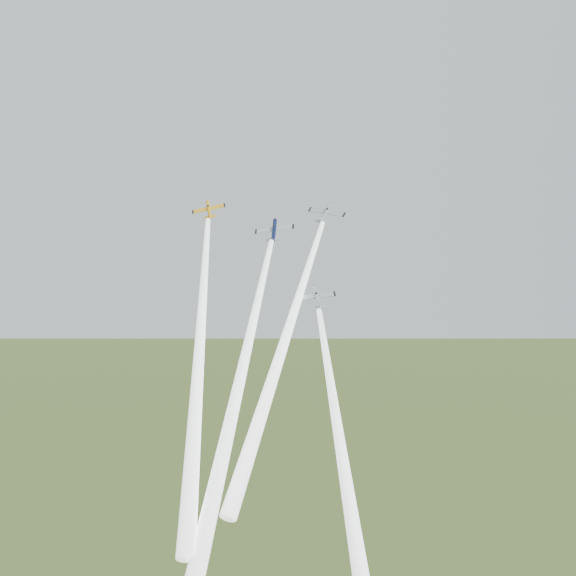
# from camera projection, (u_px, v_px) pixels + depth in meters

# --- Properties ---
(plane_yellow) EXTENTS (8.07, 6.11, 6.65)m
(plane_yellow) POSITION_uv_depth(u_px,v_px,m) (209.00, 209.00, 142.14)
(plane_yellow) COLOR #EFA414
(smoke_trail_yellow) EXTENTS (7.90, 50.95, 48.44)m
(smoke_trail_yellow) POSITION_uv_depth(u_px,v_px,m) (199.00, 354.00, 115.91)
(smoke_trail_yellow) COLOR white
(plane_navy) EXTENTS (7.86, 7.40, 7.06)m
(plane_navy) POSITION_uv_depth(u_px,v_px,m) (274.00, 230.00, 137.81)
(plane_navy) COLOR #0D163C
(smoke_trail_navy) EXTENTS (8.97, 48.90, 46.58)m
(smoke_trail_navy) POSITION_uv_depth(u_px,v_px,m) (240.00, 378.00, 112.96)
(smoke_trail_navy) COLOR white
(plane_silver_right) EXTENTS (9.75, 7.99, 7.36)m
(plane_silver_right) POSITION_uv_depth(u_px,v_px,m) (326.00, 213.00, 145.83)
(plane_silver_right) COLOR #A6ACB4
(smoke_trail_silver_right) EXTENTS (15.85, 47.13, 45.93)m
(smoke_trail_silver_right) POSITION_uv_depth(u_px,v_px,m) (284.00, 345.00, 122.30)
(smoke_trail_silver_right) COLOR white
(plane_silver_low) EXTENTS (8.38, 6.87, 6.44)m
(plane_silver_low) POSITION_uv_depth(u_px,v_px,m) (317.00, 297.00, 130.77)
(plane_silver_low) COLOR #A6ABB4
(smoke_trail_silver_low) EXTENTS (10.19, 44.56, 42.59)m
(smoke_trail_silver_low) POSITION_uv_depth(u_px,v_px,m) (342.00, 454.00, 107.68)
(smoke_trail_silver_low) COLOR white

